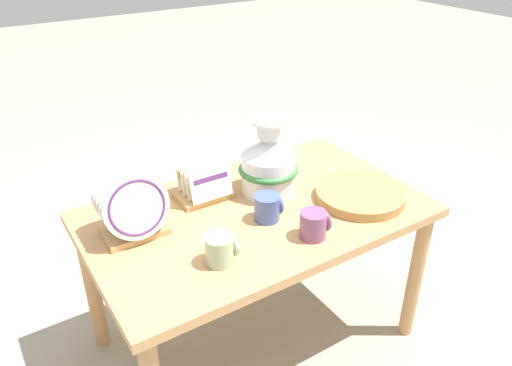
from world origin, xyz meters
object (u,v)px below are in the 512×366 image
at_px(dish_rack_round_plates, 132,208).
at_px(mug_cobalt_glaze, 267,208).
at_px(mug_sage_glaze, 221,249).
at_px(mug_plum_glaze, 314,224).
at_px(wicker_charger_stack, 360,195).
at_px(ceramic_vase, 268,163).
at_px(dish_rack_square_plates, 203,182).

xyz_separation_m(dish_rack_round_plates, mug_cobalt_glaze, (0.42, -0.15, -0.06)).
xyz_separation_m(mug_sage_glaze, mug_plum_glaze, (0.32, -0.05, 0.00)).
relative_size(dish_rack_round_plates, wicker_charger_stack, 0.73).
distance_m(ceramic_vase, dish_rack_square_plates, 0.25).
bearing_deg(mug_sage_glaze, wicker_charger_stack, 4.69).
height_order(dish_rack_square_plates, mug_plum_glaze, dish_rack_square_plates).
relative_size(mug_sage_glaze, mug_cobalt_glaze, 1.00).
relative_size(ceramic_vase, dish_rack_round_plates, 1.23).
distance_m(dish_rack_square_plates, wicker_charger_stack, 0.58).
distance_m(dish_rack_round_plates, mug_sage_glaze, 0.33).
relative_size(dish_rack_square_plates, wicker_charger_stack, 0.62).
bearing_deg(mug_cobalt_glaze, dish_rack_square_plates, 114.38).
height_order(dish_rack_round_plates, mug_sage_glaze, dish_rack_round_plates).
distance_m(dish_rack_round_plates, dish_rack_square_plates, 0.32).
bearing_deg(dish_rack_square_plates, mug_plum_glaze, -66.08).
bearing_deg(mug_sage_glaze, dish_rack_round_plates, 121.40).
bearing_deg(mug_cobalt_glaze, wicker_charger_stack, -11.02).
height_order(ceramic_vase, mug_plum_glaze, ceramic_vase).
distance_m(ceramic_vase, mug_sage_glaze, 0.46).
xyz_separation_m(dish_rack_square_plates, mug_sage_glaze, (-0.13, -0.37, -0.01)).
height_order(ceramic_vase, dish_rack_square_plates, ceramic_vase).
bearing_deg(wicker_charger_stack, mug_sage_glaze, -175.31).
bearing_deg(dish_rack_round_plates, mug_sage_glaze, -58.60).
height_order(mug_sage_glaze, mug_cobalt_glaze, same).
relative_size(dish_rack_round_plates, mug_sage_glaze, 2.47).
distance_m(mug_sage_glaze, mug_cobalt_glaze, 0.28).
xyz_separation_m(ceramic_vase, dish_rack_square_plates, (-0.22, 0.09, -0.06)).
height_order(wicker_charger_stack, mug_sage_glaze, mug_sage_glaze).
xyz_separation_m(wicker_charger_stack, mug_sage_glaze, (-0.61, -0.05, 0.03)).
bearing_deg(mug_plum_glaze, dish_rack_round_plates, 146.66).
xyz_separation_m(dish_rack_round_plates, wicker_charger_stack, (0.78, -0.22, -0.08)).
distance_m(dish_rack_square_plates, mug_cobalt_glaze, 0.28).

